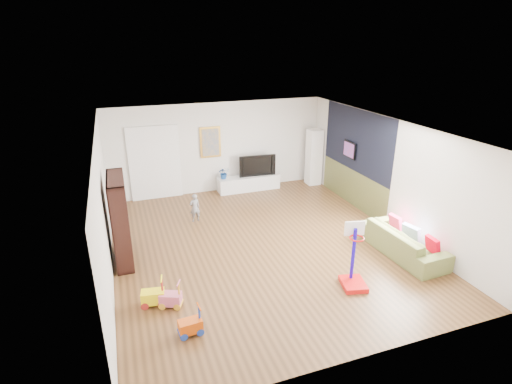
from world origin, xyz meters
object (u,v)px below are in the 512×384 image
object	(u,v)px
bookshelf	(120,220)
media_console	(249,183)
sofa	(403,242)
basketball_hoop	(356,257)

from	to	relation	value
bookshelf	media_console	bearing A→B (deg)	39.38
bookshelf	sofa	xyz separation A→B (m)	(5.74, -1.80, -0.63)
bookshelf	basketball_hoop	size ratio (longest dim) A/B	1.45
sofa	basketball_hoop	distance (m)	1.85
basketball_hoop	sofa	bearing A→B (deg)	35.83
media_console	sofa	world-z (taller)	sofa
media_console	bookshelf	size ratio (longest dim) A/B	1.03
bookshelf	basketball_hoop	world-z (taller)	bookshelf
bookshelf	sofa	world-z (taller)	bookshelf
media_console	bookshelf	distance (m)	4.97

